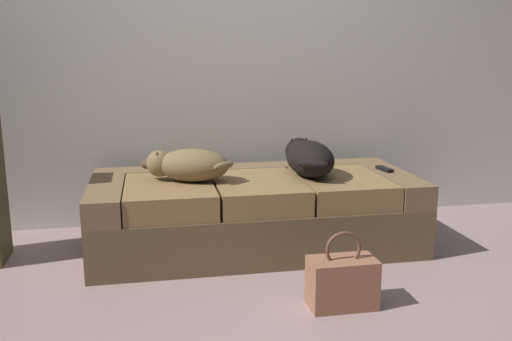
{
  "coord_description": "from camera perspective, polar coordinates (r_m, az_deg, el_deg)",
  "views": [
    {
      "loc": [
        -0.62,
        -2.22,
        1.21
      ],
      "look_at": [
        0.0,
        1.01,
        0.5
      ],
      "focal_mm": 39.01,
      "sensor_mm": 36.0,
      "label": 1
    }
  ],
  "objects": [
    {
      "name": "handbag",
      "position": [
        2.74,
        8.83,
        -11.19
      ],
      "size": [
        0.32,
        0.18,
        0.38
      ],
      "color": "#956247",
      "rests_on": "ground"
    },
    {
      "name": "dog_dark",
      "position": [
        3.48,
        5.32,
        1.36
      ],
      "size": [
        0.29,
        0.64,
        0.22
      ],
      "color": "black",
      "rests_on": "couch"
    },
    {
      "name": "dog_tan",
      "position": [
        3.32,
        -7.06,
        0.59
      ],
      "size": [
        0.56,
        0.37,
        0.2
      ],
      "color": "olive",
      "rests_on": "couch"
    },
    {
      "name": "back_wall",
      "position": [
        3.98,
        -1.96,
        14.96
      ],
      "size": [
        6.4,
        0.1,
        2.8
      ],
      "primitive_type": "cube",
      "color": "silver",
      "rests_on": "ground"
    },
    {
      "name": "tv_remote",
      "position": [
        3.69,
        13.03,
        0.15
      ],
      "size": [
        0.07,
        0.15,
        0.02
      ],
      "primitive_type": "cube",
      "rotation": [
        0.0,
        0.0,
        0.14
      ],
      "color": "black",
      "rests_on": "couch"
    },
    {
      "name": "couch",
      "position": [
        3.48,
        -0.16,
        -4.25
      ],
      "size": [
        1.98,
        0.9,
        0.45
      ],
      "color": "brown",
      "rests_on": "ground"
    },
    {
      "name": "ground_plane",
      "position": [
        2.61,
        4.35,
        -15.47
      ],
      "size": [
        10.0,
        10.0,
        0.0
      ],
      "primitive_type": "plane",
      "color": "gray"
    }
  ]
}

